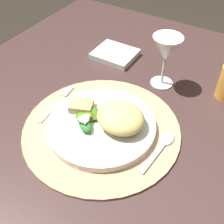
% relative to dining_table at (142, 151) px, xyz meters
% --- Properties ---
extents(dining_table, '(1.19, 1.08, 0.71)m').
position_rel_dining_table_xyz_m(dining_table, '(0.00, 0.00, 0.00)').
color(dining_table, '#3F2928').
rests_on(dining_table, ground).
extents(placemat, '(0.39, 0.39, 0.01)m').
position_rel_dining_table_xyz_m(placemat, '(-0.07, -0.10, 0.15)').
color(placemat, tan).
rests_on(placemat, dining_table).
extents(dinner_plate, '(0.27, 0.27, 0.02)m').
position_rel_dining_table_xyz_m(dinner_plate, '(-0.07, -0.10, 0.16)').
color(dinner_plate, silver).
rests_on(dinner_plate, placemat).
extents(pasta_serving, '(0.14, 0.13, 0.05)m').
position_rel_dining_table_xyz_m(pasta_serving, '(-0.03, -0.08, 0.19)').
color(pasta_serving, '#D9BE6D').
rests_on(pasta_serving, dinner_plate).
extents(salad_greens, '(0.07, 0.10, 0.03)m').
position_rel_dining_table_xyz_m(salad_greens, '(-0.11, -0.11, 0.18)').
color(salad_greens, '#397E13').
rests_on(salad_greens, dinner_plate).
extents(bread_piece, '(0.07, 0.06, 0.02)m').
position_rel_dining_table_xyz_m(bread_piece, '(-0.14, -0.08, 0.18)').
color(bread_piece, tan).
rests_on(bread_piece, dinner_plate).
extents(fork, '(0.03, 0.16, 0.00)m').
position_rel_dining_table_xyz_m(fork, '(-0.22, -0.10, 0.15)').
color(fork, silver).
rests_on(fork, placemat).
extents(spoon, '(0.03, 0.14, 0.01)m').
position_rel_dining_table_xyz_m(spoon, '(0.08, -0.07, 0.15)').
color(spoon, silver).
rests_on(spoon, placemat).
extents(napkin, '(0.13, 0.11, 0.02)m').
position_rel_dining_table_xyz_m(napkin, '(-0.21, 0.20, 0.15)').
color(napkin, white).
rests_on(napkin, dining_table).
extents(wine_glass, '(0.08, 0.08, 0.15)m').
position_rel_dining_table_xyz_m(wine_glass, '(-0.02, 0.15, 0.26)').
color(wine_glass, silver).
rests_on(wine_glass, dining_table).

